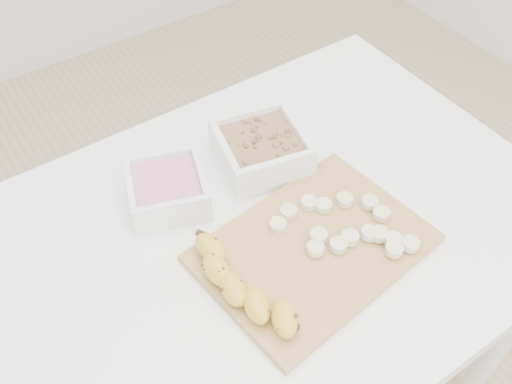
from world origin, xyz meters
TOP-DOWN VIEW (x-y plane):
  - table at (0.00, 0.00)m, footprint 1.00×0.70m
  - bowl_yogurt at (-0.11, 0.14)m, footprint 0.16×0.16m
  - bowl_granola at (0.08, 0.13)m, footprint 0.18×0.18m
  - cutting_board at (0.03, -0.08)m, footprint 0.38×0.29m
  - banana at (-0.11, -0.09)m, footprint 0.07×0.22m
  - banana_slices at (0.10, -0.09)m, footprint 0.18×0.19m

SIDE VIEW (x-z plane):
  - table at x=0.00m, z-range 0.28..1.03m
  - cutting_board at x=0.03m, z-range 0.75..0.76m
  - banana_slices at x=0.10m, z-range 0.76..0.78m
  - bowl_yogurt at x=-0.11m, z-range 0.75..0.81m
  - banana at x=-0.11m, z-range 0.77..0.80m
  - bowl_granola at x=0.08m, z-range 0.75..0.82m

